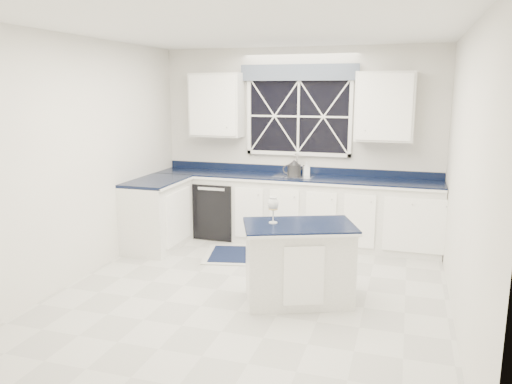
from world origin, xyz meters
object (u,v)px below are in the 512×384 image
(faucet, at_px, (297,163))
(soap_bottle, at_px, (306,169))
(kettle, at_px, (294,168))
(wine_glass, at_px, (273,205))
(dishwasher, at_px, (220,208))
(island, at_px, (299,263))

(faucet, height_order, soap_bottle, faucet)
(kettle, bearing_deg, soap_bottle, -3.26)
(wine_glass, relative_size, soap_bottle, 1.40)
(soap_bottle, bearing_deg, faucet, 159.10)
(faucet, distance_m, wine_glass, 2.21)
(kettle, height_order, soap_bottle, kettle)
(dishwasher, xyz_separation_m, wine_glass, (1.35, -2.00, 0.58))
(dishwasher, distance_m, kettle, 1.26)
(island, xyz_separation_m, kettle, (-0.53, 2.05, 0.63))
(kettle, xyz_separation_m, wine_glass, (0.26, -2.08, -0.05))
(dishwasher, xyz_separation_m, faucet, (1.10, 0.19, 0.69))
(dishwasher, relative_size, kettle, 2.80)
(kettle, relative_size, soap_bottle, 1.55)
(island, relative_size, wine_glass, 4.73)
(dishwasher, bearing_deg, island, -50.72)
(island, relative_size, soap_bottle, 6.61)
(island, bearing_deg, dishwasher, 107.79)
(faucet, relative_size, soap_bottle, 1.60)
(island, relative_size, kettle, 4.27)
(faucet, bearing_deg, island, -76.73)
(island, bearing_deg, soap_bottle, 78.21)
(island, distance_m, wine_glass, 0.64)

